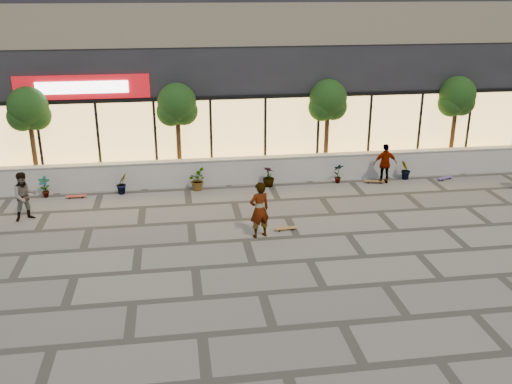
{
  "coord_description": "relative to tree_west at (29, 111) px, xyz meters",
  "views": [
    {
      "loc": [
        -3.66,
        -14.29,
        7.47
      ],
      "look_at": [
        -1.2,
        2.36,
        1.3
      ],
      "focal_mm": 40.0,
      "sensor_mm": 36.0,
      "label": 1
    }
  ],
  "objects": [
    {
      "name": "retail_building",
      "position": [
        9.0,
        4.79,
        1.26
      ],
      "size": [
        24.0,
        9.17,
        8.5
      ],
      "color": "#222227",
      "rests_on": "ground"
    },
    {
      "name": "skater_right_near",
      "position": [
        13.51,
        -1.52,
        -2.19
      ],
      "size": [
        0.95,
        0.43,
        1.6
      ],
      "primitive_type": "imported",
      "rotation": [
        0.0,
        0.0,
        3.1
      ],
      "color": "silver",
      "rests_on": "ground"
    },
    {
      "name": "skater_left",
      "position": [
        0.33,
        -3.35,
        -2.16
      ],
      "size": [
        1.0,
        0.91,
        1.66
      ],
      "primitive_type": "imported",
      "rotation": [
        0.0,
        0.0,
        0.45
      ],
      "color": "#898158",
      "rests_on": "ground"
    },
    {
      "name": "shrub_d",
      "position": [
        8.9,
        -1.25,
        -2.58
      ],
      "size": [
        0.64,
        0.64,
        0.81
      ],
      "primitive_type": "imported",
      "rotation": [
        0.0,
        0.0,
        2.46
      ],
      "color": "#143410",
      "rests_on": "ground"
    },
    {
      "name": "skateboard_center",
      "position": [
        8.73,
        -5.52,
        -2.91
      ],
      "size": [
        0.73,
        0.25,
        0.09
      ],
      "rotation": [
        0.0,
        0.0,
        0.09
      ],
      "color": "olive",
      "rests_on": "ground"
    },
    {
      "name": "planter_wall",
      "position": [
        9.0,
        -0.7,
        -2.46
      ],
      "size": [
        22.0,
        0.42,
        1.04
      ],
      "color": "silver",
      "rests_on": "ground"
    },
    {
      "name": "skateboard_right_near",
      "position": [
        13.13,
        -1.5,
        -2.9
      ],
      "size": [
        0.83,
        0.37,
        0.1
      ],
      "rotation": [
        0.0,
        0.0,
        -0.21
      ],
      "color": "brown",
      "rests_on": "ground"
    },
    {
      "name": "tree_east",
      "position": [
        17.0,
        0.0,
        0.0
      ],
      "size": [
        1.6,
        1.5,
        3.92
      ],
      "color": "#473219",
      "rests_on": "ground"
    },
    {
      "name": "shrub_c",
      "position": [
        6.1,
        -1.25,
        -2.58
      ],
      "size": [
        0.68,
        0.77,
        0.81
      ],
      "primitive_type": "imported",
      "rotation": [
        0.0,
        0.0,
        1.64
      ],
      "color": "#143410",
      "rests_on": "ground"
    },
    {
      "name": "shrub_a",
      "position": [
        0.5,
        -1.25,
        -2.58
      ],
      "size": [
        0.43,
        0.29,
        0.81
      ],
      "primitive_type": "imported",
      "color": "#143410",
      "rests_on": "ground"
    },
    {
      "name": "skateboard_left",
      "position": [
        1.63,
        -1.5,
        -2.91
      ],
      "size": [
        0.74,
        0.21,
        0.09
      ],
      "rotation": [
        0.0,
        0.0,
        0.03
      ],
      "color": "#DD4229",
      "rests_on": "ground"
    },
    {
      "name": "shrub_b",
      "position": [
        3.3,
        -1.25,
        -2.58
      ],
      "size": [
        0.57,
        0.57,
        0.81
      ],
      "primitive_type": "imported",
      "rotation": [
        0.0,
        0.0,
        0.82
      ],
      "color": "#143410",
      "rests_on": "ground"
    },
    {
      "name": "skater_center",
      "position": [
        7.83,
        -5.86,
        -2.09
      ],
      "size": [
        0.76,
        0.61,
        1.8
      ],
      "primitive_type": "imported",
      "rotation": [
        0.0,
        0.0,
        3.45
      ],
      "color": "white",
      "rests_on": "ground"
    },
    {
      "name": "ground",
      "position": [
        9.0,
        -7.7,
        -2.99
      ],
      "size": [
        80.0,
        80.0,
        0.0
      ],
      "primitive_type": "plane",
      "color": "gray",
      "rests_on": "ground"
    },
    {
      "name": "tree_midwest",
      "position": [
        5.5,
        0.0,
        0.0
      ],
      "size": [
        1.6,
        1.5,
        3.92
      ],
      "color": "#473219",
      "rests_on": "ground"
    },
    {
      "name": "tree_west",
      "position": [
        0.0,
        0.0,
        0.0
      ],
      "size": [
        1.6,
        1.5,
        3.92
      ],
      "color": "#473219",
      "rests_on": "ground"
    },
    {
      "name": "skateboard_right_far",
      "position": [
        16.1,
        -1.5,
        -2.91
      ],
      "size": [
        0.77,
        0.48,
        0.09
      ],
      "rotation": [
        0.0,
        0.0,
        0.41
      ],
      "color": "#634986",
      "rests_on": "ground"
    },
    {
      "name": "shrub_e",
      "position": [
        11.7,
        -1.25,
        -2.58
      ],
      "size": [
        0.46,
        0.35,
        0.81
      ],
      "primitive_type": "imported",
      "rotation": [
        0.0,
        0.0,
        3.28
      ],
      "color": "#143410",
      "rests_on": "ground"
    },
    {
      "name": "shrub_f",
      "position": [
        14.5,
        -1.25,
        -2.58
      ],
      "size": [
        0.55,
        0.57,
        0.81
      ],
      "primitive_type": "imported",
      "rotation": [
        0.0,
        0.0,
        4.1
      ],
      "color": "#143410",
      "rests_on": "ground"
    },
    {
      "name": "tree_mideast",
      "position": [
        11.5,
        0.0,
        0.0
      ],
      "size": [
        1.6,
        1.5,
        3.92
      ],
      "color": "#473219",
      "rests_on": "ground"
    }
  ]
}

